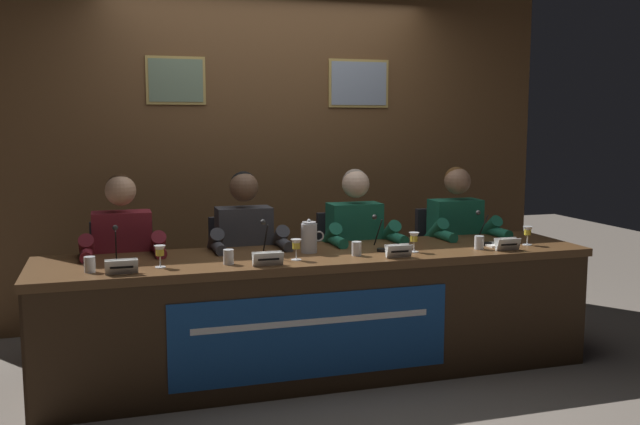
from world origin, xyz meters
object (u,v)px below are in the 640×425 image
microphone_far_left (116,252)px  water_pitcher_central (309,237)px  chair_center_left (242,286)px  document_stack_far_right (499,244)px  microphone_center_right (379,239)px  microphone_far_right (484,233)px  conference_table (325,295)px  water_cup_center_left (229,258)px  chair_far_left (124,294)px  nameplate_far_right (508,244)px  water_cup_center_right (357,249)px  water_cup_far_right (479,243)px  microphone_center_left (266,245)px  nameplate_center_left (268,259)px  chair_center_right (349,278)px  panelist_center_right (358,245)px  nameplate_center_right (399,251)px  panelist_far_right (460,239)px  nameplate_far_left (121,267)px  juice_glass_center_left (296,246)px  water_cup_far_left (90,265)px  juice_glass_center_right (414,238)px  panelist_center_left (247,251)px  juice_glass_far_right (528,232)px  panelist_far_left (123,258)px  juice_glass_far_left (160,252)px

microphone_far_left → water_pitcher_central: microphone_far_left is taller
chair_center_left → document_stack_far_right: size_ratio=4.12×
microphone_center_right → microphone_far_right: (0.74, -0.00, 0.00)m
conference_table → microphone_center_right: bearing=11.3°
water_cup_center_left → microphone_center_right: size_ratio=0.39×
chair_far_left → microphone_far_right: bearing=-14.8°
microphone_center_right → nameplate_far_right: bearing=-17.2°
microphone_far_left → water_cup_center_right: size_ratio=2.54×
water_cup_far_right → water_pitcher_central: water_pitcher_central is taller
conference_table → nameplate_far_right: nameplate_far_right is taller
microphone_center_left → water_cup_center_right: (0.53, -0.11, -0.04)m
water_cup_center_left → microphone_far_right: size_ratio=0.39×
nameplate_far_right → microphone_center_right: bearing=162.8°
nameplate_center_left → microphone_center_left: bearing=79.2°
chair_center_right → microphone_center_right: bearing=-91.0°
microphone_center_right → water_cup_far_right: size_ratio=2.54×
microphone_far_left → nameplate_far_right: size_ratio=1.35×
chair_center_right → microphone_center_right: (-0.01, -0.60, 0.39)m
panelist_center_right → nameplate_center_left: bearing=-139.9°
microphone_center_left → nameplate_far_right: bearing=-8.9°
nameplate_center_right → panelist_far_right: panelist_far_right is taller
nameplate_far_left → juice_glass_center_left: bearing=5.3°
conference_table → microphone_center_left: microphone_center_left is taller
nameplate_center_left → water_cup_center_left: size_ratio=2.03×
conference_table → document_stack_far_right: 1.23m
water_cup_far_left → water_pitcher_central: size_ratio=0.40×
chair_center_right → juice_glass_center_right: chair_center_right is taller
nameplate_far_left → nameplate_center_right: (1.59, -0.01, 0.00)m
panelist_center_left → water_cup_center_right: panelist_center_left is taller
juice_glass_far_right → nameplate_far_left: bearing=-177.1°
nameplate_center_left → water_cup_far_right: 1.40m
water_pitcher_central → conference_table: bearing=-66.6°
document_stack_far_right → water_cup_far_left: bearing=-178.0°
nameplate_far_right → document_stack_far_right: (0.05, 0.19, -0.03)m
chair_center_left → nameplate_center_left: size_ratio=5.28×
nameplate_far_right → juice_glass_center_right: bearing=168.4°
microphone_center_left → microphone_center_right: same height
microphone_far_right → document_stack_far_right: 0.12m
panelist_center_left → nameplate_center_right: bearing=-39.7°
microphone_far_left → chair_center_right: microphone_far_left is taller
panelist_far_left → nameplate_far_right: size_ratio=7.76×
juice_glass_far_left → water_pitcher_central: size_ratio=0.59×
water_cup_center_left → microphone_far_right: (1.72, 0.15, 0.04)m
nameplate_center_right → document_stack_far_right: size_ratio=0.71×
juice_glass_center_left → microphone_far_right: microphone_far_right is taller
panelist_center_left → microphone_center_left: 0.42m
chair_far_left → water_cup_far_left: chair_far_left is taller
microphone_center_left → nameplate_center_right: size_ratio=1.38×
panelist_center_right → juice_glass_center_right: 0.56m
juice_glass_far_left → microphone_center_left: size_ratio=0.57×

